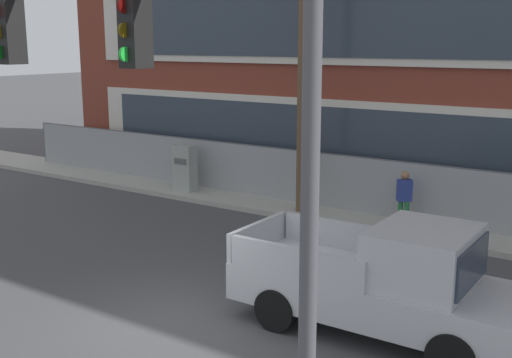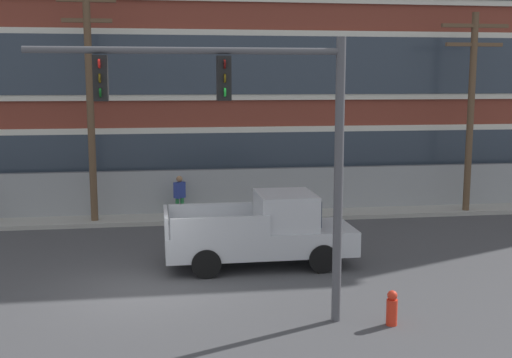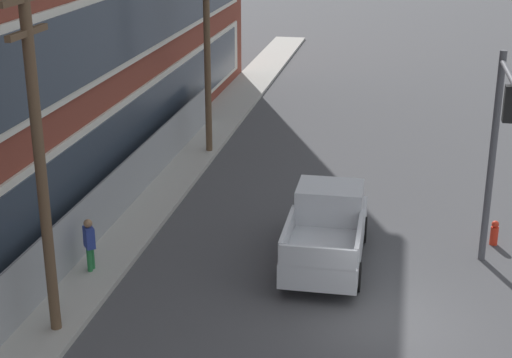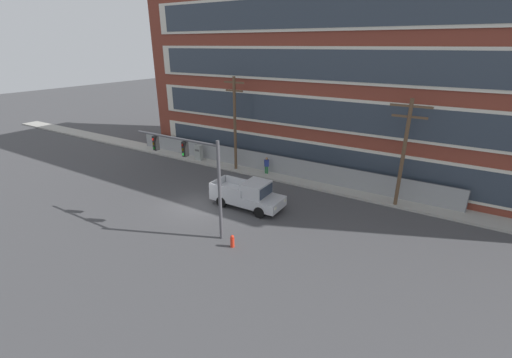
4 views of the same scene
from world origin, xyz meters
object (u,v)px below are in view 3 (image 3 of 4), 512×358
Objects in this scene: utility_pole_midblock at (207,48)px; pickup_truck_silver at (327,229)px; traffic_signal_mast at (504,133)px; fire_hydrant at (494,233)px; pedestrian_near_cabinet at (89,243)px; utility_pole_near_corner at (39,152)px.

pickup_truck_silver is at bearing -147.26° from utility_pole_midblock.
utility_pole_midblock is (10.01, 10.26, -0.05)m from traffic_signal_mast.
pickup_truck_silver is 11.24m from utility_pole_midblock.
pedestrian_near_cabinet is at bearing 110.60° from fire_hydrant.
fire_hydrant is at bearing -67.63° from pickup_truck_silver.
utility_pole_near_corner is 4.84m from pedestrian_near_cabinet.
utility_pole_midblock is 4.61× the size of pedestrian_near_cabinet.
utility_pole_midblock is (9.01, 5.79, 3.40)m from pickup_truck_silver.
pickup_truck_silver is at bearing 112.37° from fire_hydrant.
pickup_truck_silver is 3.21× the size of pedestrian_near_cabinet.
traffic_signal_mast is 11.45m from pedestrian_near_cabinet.
fire_hydrant is (4.24, -11.28, -0.59)m from pedestrian_near_cabinet.
pedestrian_near_cabinet is (-2.22, 6.38, 0.00)m from pickup_truck_silver.
pickup_truck_silver is 0.70× the size of utility_pole_midblock.
traffic_signal_mast is 5.06m from fire_hydrant.
utility_pole_near_corner is at bearing 131.61° from pickup_truck_silver.
pickup_truck_silver is 0.64× the size of utility_pole_near_corner.
utility_pole_midblock is 13.39m from fire_hydrant.
pedestrian_near_cabinet is 12.07m from fire_hydrant.
pedestrian_near_cabinet is at bearing 6.57° from utility_pole_near_corner.
utility_pole_midblock reaches higher than pickup_truck_silver.
utility_pole_near_corner is 5.04× the size of pedestrian_near_cabinet.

